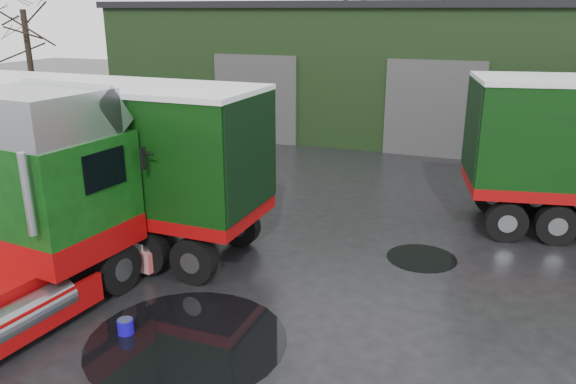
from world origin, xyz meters
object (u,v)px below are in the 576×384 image
object	(u,v)px
tree_left	(28,46)
tree_back_a	(345,27)
warehouse	(448,67)
wash_bucket	(126,327)
trailer_left	(26,156)

from	to	relation	value
tree_left	tree_back_a	distance (m)	21.10
warehouse	wash_bucket	bearing A→B (deg)	-100.01
warehouse	trailer_left	size ratio (longest dim) A/B	2.35
wash_bucket	tree_left	bearing A→B (deg)	137.14
trailer_left	tree_left	xyz separation A→B (m)	(-9.50, 10.35, 2.11)
warehouse	trailer_left	xyz separation A→B (m)	(-9.50, -18.35, -1.01)
trailer_left	warehouse	bearing A→B (deg)	-25.53
warehouse	tree_left	distance (m)	20.64
warehouse	tree_back_a	xyz separation A→B (m)	(-8.00, 10.00, 1.59)
warehouse	tree_back_a	distance (m)	12.90
tree_left	warehouse	bearing A→B (deg)	22.83
warehouse	wash_bucket	size ratio (longest dim) A/B	103.30
wash_bucket	tree_back_a	xyz separation A→B (m)	(-4.11, 32.03, 4.60)
tree_left	tree_back_a	bearing A→B (deg)	58.57
trailer_left	wash_bucket	world-z (taller)	trailer_left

